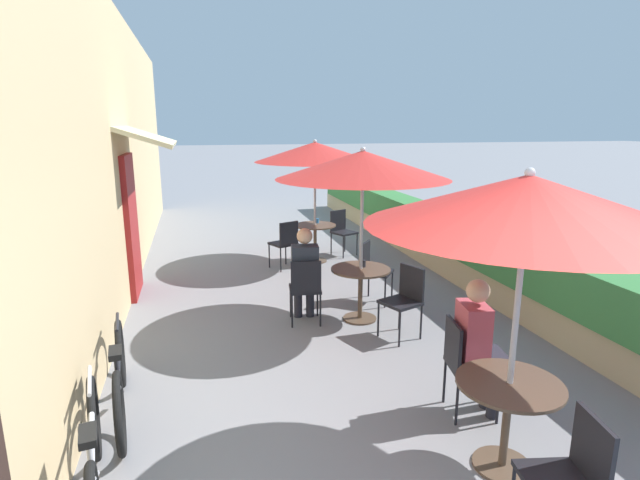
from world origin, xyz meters
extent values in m
cube|color=#D6B784|center=(-2.55, 7.10, 2.10)|extent=(0.24, 14.19, 4.20)
cube|color=maroon|center=(-2.39, 6.39, 1.05)|extent=(0.08, 0.96, 2.10)
cube|color=beige|center=(-2.08, 6.39, 2.35)|extent=(0.78, 1.80, 0.30)
cube|color=tan|center=(2.75, 7.00, 0.23)|extent=(0.44, 13.19, 0.45)
cube|color=#387A3D|center=(2.75, 7.00, 0.73)|extent=(0.60, 12.53, 0.56)
cylinder|color=brown|center=(0.70, 1.53, 0.01)|extent=(0.44, 0.44, 0.02)
cylinder|color=brown|center=(0.70, 1.53, 0.35)|extent=(0.06, 0.06, 0.68)
cylinder|color=brown|center=(0.70, 1.53, 0.69)|extent=(0.77, 0.77, 0.02)
cylinder|color=#B7B7BC|center=(0.70, 1.53, 1.08)|extent=(0.04, 0.04, 2.16)
cone|color=red|center=(0.70, 1.53, 2.03)|extent=(2.18, 2.18, 0.35)
sphere|color=#B7B7BC|center=(0.70, 1.53, 2.22)|extent=(0.07, 0.07, 0.07)
cube|color=black|center=(0.84, 2.24, 0.45)|extent=(0.47, 0.47, 0.04)
cube|color=black|center=(0.65, 2.28, 0.66)|extent=(0.10, 0.38, 0.42)
cylinder|color=black|center=(0.98, 2.03, 0.23)|extent=(0.02, 0.02, 0.45)
cylinder|color=black|center=(1.05, 2.39, 0.23)|extent=(0.02, 0.02, 0.45)
cylinder|color=black|center=(0.63, 2.10, 0.23)|extent=(0.02, 0.02, 0.45)
cylinder|color=black|center=(0.69, 2.45, 0.23)|extent=(0.02, 0.02, 0.45)
cylinder|color=#23232D|center=(1.00, 2.13, 0.24)|extent=(0.11, 0.11, 0.47)
cylinder|color=#23232D|center=(1.03, 2.29, 0.24)|extent=(0.11, 0.11, 0.47)
cube|color=#23232D|center=(0.92, 2.23, 0.53)|extent=(0.41, 0.36, 0.12)
cube|color=#AD424C|center=(0.82, 2.25, 0.78)|extent=(0.28, 0.38, 0.50)
sphere|color=tan|center=(0.84, 2.24, 1.15)|extent=(0.20, 0.20, 0.20)
cube|color=black|center=(0.74, 0.78, 0.66)|extent=(0.10, 0.38, 0.42)
cylinder|color=brown|center=(0.58, 4.56, 0.01)|extent=(0.44, 0.44, 0.02)
cylinder|color=brown|center=(0.58, 4.56, 0.35)|extent=(0.06, 0.06, 0.68)
cylinder|color=brown|center=(0.58, 4.56, 0.69)|extent=(0.77, 0.77, 0.02)
cylinder|color=#B7B7BC|center=(0.58, 4.56, 1.08)|extent=(0.04, 0.04, 2.16)
cone|color=red|center=(0.58, 4.56, 2.03)|extent=(2.18, 2.18, 0.35)
sphere|color=#B7B7BC|center=(0.58, 4.56, 2.22)|extent=(0.07, 0.07, 0.07)
cube|color=black|center=(1.02, 5.14, 0.45)|extent=(0.56, 0.56, 0.04)
cube|color=black|center=(0.88, 5.25, 0.66)|extent=(0.26, 0.32, 0.42)
cylinder|color=black|center=(1.06, 4.89, 0.23)|extent=(0.02, 0.02, 0.45)
cylinder|color=black|center=(1.28, 5.17, 0.23)|extent=(0.02, 0.02, 0.45)
cylinder|color=black|center=(0.77, 5.11, 0.23)|extent=(0.02, 0.02, 0.45)
cylinder|color=black|center=(0.99, 5.39, 0.23)|extent=(0.02, 0.02, 0.45)
cube|color=black|center=(-0.14, 4.66, 0.45)|extent=(0.45, 0.45, 0.04)
cube|color=black|center=(-0.16, 4.48, 0.66)|extent=(0.38, 0.08, 0.42)
cylinder|color=black|center=(0.06, 4.82, 0.23)|extent=(0.02, 0.02, 0.45)
cylinder|color=black|center=(-0.29, 4.86, 0.23)|extent=(0.02, 0.02, 0.45)
cylinder|color=black|center=(0.01, 4.46, 0.23)|extent=(0.02, 0.02, 0.45)
cylinder|color=black|center=(-0.34, 4.51, 0.23)|extent=(0.02, 0.02, 0.45)
cylinder|color=#23232D|center=(-0.04, 4.83, 0.24)|extent=(0.11, 0.11, 0.47)
cylinder|color=#23232D|center=(-0.19, 4.85, 0.24)|extent=(0.11, 0.11, 0.47)
cube|color=#23232D|center=(-0.13, 4.75, 0.53)|extent=(0.35, 0.40, 0.12)
cube|color=#282D38|center=(-0.14, 4.64, 0.78)|extent=(0.37, 0.26, 0.50)
sphere|color=tan|center=(-0.14, 4.66, 1.15)|extent=(0.20, 0.20, 0.20)
cube|color=black|center=(0.85, 3.89, 0.45)|extent=(0.52, 0.52, 0.04)
cube|color=black|center=(1.03, 3.96, 0.66)|extent=(0.17, 0.36, 0.42)
cylinder|color=black|center=(0.62, 3.99, 0.23)|extent=(0.02, 0.02, 0.45)
cylinder|color=black|center=(0.76, 3.66, 0.23)|extent=(0.02, 0.02, 0.45)
cylinder|color=black|center=(0.95, 4.13, 0.23)|extent=(0.02, 0.02, 0.45)
cylinder|color=black|center=(1.09, 3.79, 0.23)|extent=(0.02, 0.02, 0.45)
cylinder|color=#232328|center=(0.63, 4.63, 0.75)|extent=(0.07, 0.07, 0.09)
cylinder|color=brown|center=(0.67, 7.48, 0.01)|extent=(0.44, 0.44, 0.02)
cylinder|color=brown|center=(0.67, 7.48, 0.35)|extent=(0.06, 0.06, 0.68)
cylinder|color=brown|center=(0.67, 7.48, 0.69)|extent=(0.77, 0.77, 0.02)
cylinder|color=#B7B7BC|center=(0.67, 7.48, 1.08)|extent=(0.04, 0.04, 2.16)
cone|color=red|center=(0.67, 7.48, 2.03)|extent=(2.18, 2.18, 0.35)
sphere|color=#B7B7BC|center=(0.67, 7.48, 2.22)|extent=(0.07, 0.07, 0.07)
cube|color=black|center=(0.01, 7.18, 0.45)|extent=(0.53, 0.53, 0.04)
cube|color=black|center=(0.09, 7.01, 0.66)|extent=(0.36, 0.19, 0.42)
cylinder|color=black|center=(0.10, 7.42, 0.23)|extent=(0.02, 0.02, 0.45)
cylinder|color=black|center=(-0.23, 7.27, 0.23)|extent=(0.02, 0.02, 0.45)
cylinder|color=black|center=(0.25, 7.09, 0.23)|extent=(0.02, 0.02, 0.45)
cylinder|color=black|center=(-0.07, 6.94, 0.23)|extent=(0.02, 0.02, 0.45)
cube|color=black|center=(1.33, 7.79, 0.45)|extent=(0.53, 0.53, 0.04)
cube|color=black|center=(1.25, 7.96, 0.66)|extent=(0.36, 0.19, 0.42)
cylinder|color=black|center=(1.24, 7.55, 0.23)|extent=(0.02, 0.02, 0.45)
cylinder|color=black|center=(1.57, 7.70, 0.23)|extent=(0.02, 0.02, 0.45)
cylinder|color=black|center=(1.09, 7.88, 0.23)|extent=(0.02, 0.02, 0.45)
cylinder|color=black|center=(1.42, 8.03, 0.23)|extent=(0.02, 0.02, 0.45)
cylinder|color=teal|center=(0.75, 7.63, 0.75)|extent=(0.07, 0.07, 0.09)
torus|color=black|center=(-2.30, 2.42, 0.32)|extent=(0.17, 0.65, 0.65)
cylinder|color=silver|center=(-2.20, 1.88, 0.50)|extent=(0.19, 0.86, 0.04)
cylinder|color=silver|center=(-2.17, 1.69, 0.34)|extent=(0.15, 0.63, 0.42)
cylinder|color=silver|center=(-2.15, 1.58, 0.60)|extent=(0.04, 0.04, 0.23)
cube|color=black|center=(-2.15, 1.58, 0.71)|extent=(0.14, 0.23, 0.05)
cylinder|color=silver|center=(-2.29, 2.38, 0.66)|extent=(0.11, 0.46, 0.03)
torus|color=black|center=(-2.24, 3.53, 0.33)|extent=(0.14, 0.67, 0.66)
torus|color=black|center=(-2.11, 2.43, 0.33)|extent=(0.14, 0.67, 0.66)
cylinder|color=black|center=(-2.18, 2.98, 0.51)|extent=(0.14, 0.86, 0.04)
cylinder|color=black|center=(-2.15, 2.78, 0.35)|extent=(0.12, 0.63, 0.42)
cylinder|color=black|center=(-2.14, 2.67, 0.61)|extent=(0.04, 0.04, 0.23)
cube|color=black|center=(-2.14, 2.67, 0.73)|extent=(0.13, 0.23, 0.05)
cylinder|color=black|center=(-2.24, 3.48, 0.68)|extent=(0.09, 0.46, 0.03)
camera|label=1|loc=(-1.44, -1.32, 2.53)|focal=28.00mm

